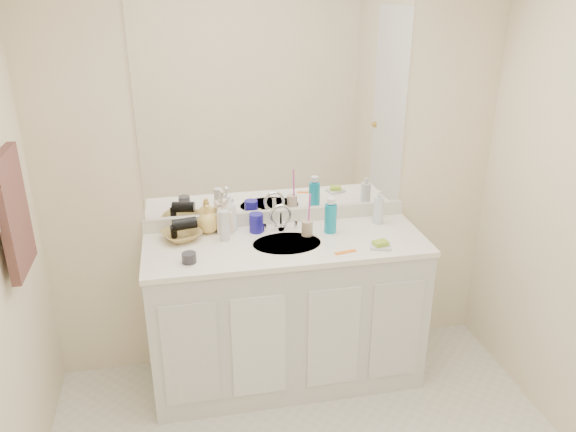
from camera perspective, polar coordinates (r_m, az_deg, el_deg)
The scene contains 23 objects.
wall_back at distance 3.16m, azimuth -1.17°, elevation 4.76°, with size 2.60×0.02×2.40m, color #FBECC5.
vanity_cabinet at distance 3.24m, azimuth -0.18°, elevation -9.89°, with size 1.50×0.55×0.85m, color silver.
countertop at distance 3.03m, azimuth -0.19°, elevation -2.87°, with size 1.52×0.57×0.03m, color white.
backsplash at distance 3.24m, azimuth -1.08°, elevation -0.04°, with size 1.52×0.03×0.08m, color silver.
sink_basin at distance 3.01m, azimuth -0.11°, elevation -2.98°, with size 0.37×0.37×0.02m, color beige.
faucet at distance 3.14m, azimuth -0.75°, elevation -0.48°, with size 0.02×0.02×0.11m, color silver.
mirror at distance 3.06m, azimuth -1.20°, elevation 11.15°, with size 1.48×0.01×1.20m, color white.
blue_mug at distance 3.12m, azimuth -3.24°, elevation -0.70°, with size 0.08×0.08×0.11m, color navy.
tan_cup at distance 3.08m, azimuth 1.96°, elevation -1.24°, with size 0.06×0.06×0.08m, color tan.
toothbrush at distance 3.04m, azimuth 2.17°, elevation 0.64°, with size 0.01×0.01×0.19m, color #E63CA6.
mouthwash_bottle at distance 3.11m, azimuth 4.34°, elevation -0.25°, with size 0.07×0.07×0.16m, color #0E8CA9.
clear_pump_bottle at distance 3.27m, azimuth 9.17°, elevation 0.61°, with size 0.06×0.06×0.16m, color silver.
soap_dish at distance 2.99m, azimuth 9.37°, elevation -3.06°, with size 0.11×0.09×0.01m, color silver.
green_soap at distance 2.99m, azimuth 9.39°, elevation -2.75°, with size 0.07×0.05×0.03m, color #96BA2D.
orange_comb at distance 2.92m, azimuth 5.86°, elevation -3.66°, with size 0.12×0.02×0.00m, color orange.
dark_jar at distance 2.84m, azimuth -10.02°, elevation -4.20°, with size 0.07×0.07×0.05m, color #2D2C32.
extra_white_bottle at distance 3.03m, azimuth -6.48°, elevation -0.98°, with size 0.05×0.05×0.17m, color silver.
soap_bottle_white at distance 3.13m, azimuth -5.94°, elevation 0.37°, with size 0.08×0.08×0.21m, color white.
soap_bottle_cream at distance 3.12m, azimuth -6.40°, elevation 0.06°, with size 0.09×0.09×0.19m, color #F9E5CB.
soap_bottle_yellow at distance 3.14m, azimuth -8.15°, elevation -0.28°, with size 0.12×0.12×0.16m, color #EEC45C.
wicker_basket at distance 3.09m, azimuth -10.74°, elevation -1.92°, with size 0.20×0.20×0.05m, color #9F8040.
hair_dryer at distance 3.07m, azimuth -10.46°, elevation -0.79°, with size 0.06×0.06×0.13m, color black.
hand_towel at distance 2.70m, azimuth -26.08°, elevation 0.27°, with size 0.04×0.32×0.55m, color #3F2522.
Camera 1 is at (-0.53, -1.65, 2.18)m, focal length 35.00 mm.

